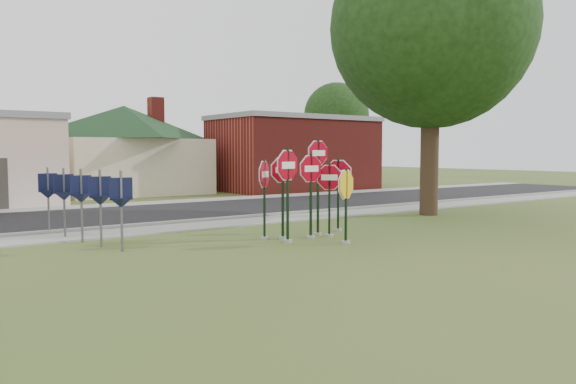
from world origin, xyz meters
TOP-DOWN VIEW (x-y plane):
  - ground at (0.00, 0.00)m, footprint 120.00×120.00m
  - sidewalk_near at (0.00, 5.50)m, footprint 60.00×1.60m
  - road at (0.00, 10.00)m, footprint 60.00×7.00m
  - sidewalk_far at (0.00, 14.30)m, footprint 60.00×1.60m
  - curb at (0.00, 6.50)m, footprint 60.00×0.20m
  - stop_sign_center at (0.09, 1.47)m, footprint 1.08×0.24m
  - stop_sign_yellow at (0.28, 0.20)m, footprint 1.04×0.40m
  - stop_sign_left at (-0.87, 1.27)m, footprint 1.13×0.30m
  - stop_sign_right at (0.69, 1.38)m, footprint 0.71×0.75m
  - stop_sign_back_right at (0.61, 1.80)m, footprint 1.02×0.24m
  - stop_sign_back_left at (-0.66, 1.79)m, footprint 1.00×0.24m
  - stop_sign_far_right at (1.65, 2.10)m, footprint 0.70×0.92m
  - stop_sign_far_left at (-1.09, 2.07)m, footprint 0.86×0.65m
  - route_sign_row at (-5.40, 4.50)m, footprint 1.43×4.63m
  - building_house at (2.00, 22.00)m, footprint 11.60×11.60m
  - building_brick at (12.00, 18.50)m, footprint 10.20×6.20m
  - oak_tree at (7.50, 3.50)m, footprint 11.39×10.79m
  - bg_tree_right at (22.00, 26.00)m, footprint 5.60×5.60m

SIDE VIEW (x-z plane):
  - ground at x=0.00m, z-range 0.00..0.00m
  - road at x=0.00m, z-range 0.00..0.04m
  - sidewalk_near at x=0.00m, z-range 0.00..0.06m
  - sidewalk_far at x=0.00m, z-range 0.00..0.06m
  - curb at x=0.00m, z-range 0.00..0.14m
  - route_sign_row at x=-5.40m, z-range 0.22..2.22m
  - stop_sign_yellow at x=0.28m, z-range 0.20..2.34m
  - stop_sign_right at x=0.69m, z-range 0.22..2.45m
  - stop_sign_far_left at x=-1.09m, z-range 0.26..2.62m
  - stop_sign_far_right at x=1.65m, z-range 0.27..2.64m
  - stop_sign_back_left at x=-0.66m, z-range 0.27..2.72m
  - stop_sign_center at x=0.09m, z-range 0.30..2.82m
  - stop_sign_left at x=-0.87m, z-range 0.35..3.03m
  - stop_sign_back_right at x=0.61m, z-range 0.37..3.30m
  - building_brick at x=12.00m, z-range 0.03..4.78m
  - building_house at x=2.00m, z-range 0.55..6.75m
  - bg_tree_right at x=22.00m, z-range 1.38..9.78m
  - oak_tree at x=7.50m, z-range 1.66..12.80m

